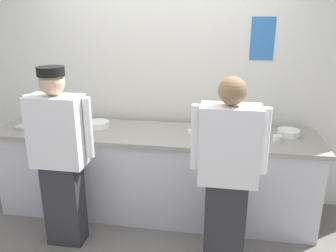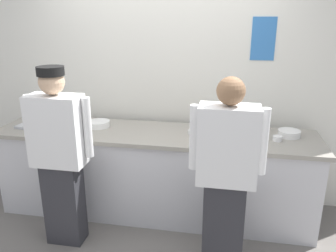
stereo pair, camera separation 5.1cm
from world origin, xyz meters
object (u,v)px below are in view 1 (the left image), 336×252
plate_stack_rear (289,133)px  ramekin_red_sauce (277,138)px  sheet_tray (41,126)px  plate_stack_front (98,124)px  ramekin_yellow_sauce (222,140)px  ramekin_orange_sauce (192,131)px  chef_center (228,173)px  squeeze_bottle_primary (202,127)px  chef_near_left (60,155)px  mixing_bowl_steel (242,127)px

plate_stack_rear → ramekin_red_sauce: size_ratio=2.51×
sheet_tray → plate_stack_front: bearing=9.5°
ramekin_red_sauce → plate_stack_rear: bearing=49.5°
sheet_tray → ramekin_yellow_sauce: (1.85, -0.15, 0.01)m
ramekin_yellow_sauce → ramekin_orange_sauce: size_ratio=1.09×
chef_center → squeeze_bottle_primary: (-0.24, 0.63, 0.15)m
chef_near_left → plate_stack_front: bearing=82.2°
ramekin_orange_sauce → mixing_bowl_steel: bearing=7.7°
chef_center → plate_stack_front: size_ratio=6.99×
mixing_bowl_steel → squeeze_bottle_primary: squeeze_bottle_primary is taller
ramekin_orange_sauce → plate_stack_rear: bearing=6.0°
chef_center → squeeze_bottle_primary: bearing=111.1°
chef_center → ramekin_orange_sauce: bearing=115.8°
chef_center → ramekin_red_sauce: bearing=55.9°
chef_center → squeeze_bottle_primary: 0.69m
plate_stack_rear → ramekin_yellow_sauce: 0.69m
chef_center → ramekin_red_sauce: chef_center is taller
chef_center → sheet_tray: size_ratio=3.52×
sheet_tray → ramekin_orange_sauce: (1.56, 0.05, 0.01)m
plate_stack_front → sheet_tray: plate_stack_front is taller
chef_near_left → ramekin_red_sauce: bearing=17.5°
chef_center → mixing_bowl_steel: chef_center is taller
plate_stack_front → mixing_bowl_steel: size_ratio=0.65×
ramekin_red_sauce → chef_near_left: bearing=-162.5°
chef_near_left → chef_center: size_ratio=1.01×
plate_stack_rear → ramekin_yellow_sauce: (-0.63, -0.30, -0.01)m
mixing_bowl_steel → ramekin_red_sauce: (0.32, -0.11, -0.04)m
squeeze_bottle_primary → ramekin_yellow_sauce: bearing=-32.0°
chef_near_left → ramekin_red_sauce: chef_near_left is taller
ramekin_red_sauce → chef_center: bearing=-124.1°
sheet_tray → ramekin_yellow_sauce: size_ratio=4.80×
sheet_tray → squeeze_bottle_primary: (1.66, -0.03, 0.09)m
chef_center → plate_stack_rear: 0.99m
mixing_bowl_steel → squeeze_bottle_primary: size_ratio=1.66×
chef_near_left → sheet_tray: 0.76m
ramekin_red_sauce → plate_stack_front: bearing=176.9°
mixing_bowl_steel → plate_stack_rear: bearing=4.1°
squeeze_bottle_primary → ramekin_orange_sauce: size_ratio=2.45×
mixing_bowl_steel → ramekin_yellow_sauce: bearing=-124.8°
ramekin_orange_sauce → plate_stack_front: bearing=177.3°
mixing_bowl_steel → sheet_tray: size_ratio=0.78×
plate_stack_front → sheet_tray: (-0.59, -0.10, -0.02)m
chef_near_left → plate_stack_front: chef_near_left is taller
plate_stack_front → ramekin_yellow_sauce: (1.26, -0.25, -0.01)m
plate_stack_front → plate_stack_rear: size_ratio=1.08×
plate_stack_rear → plate_stack_front: bearing=-178.5°
ramekin_yellow_sauce → ramekin_orange_sauce: 0.35m
chef_near_left → squeeze_bottle_primary: 1.30m
squeeze_bottle_primary → sheet_tray: bearing=178.9°
plate_stack_front → chef_near_left: bearing=-97.8°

